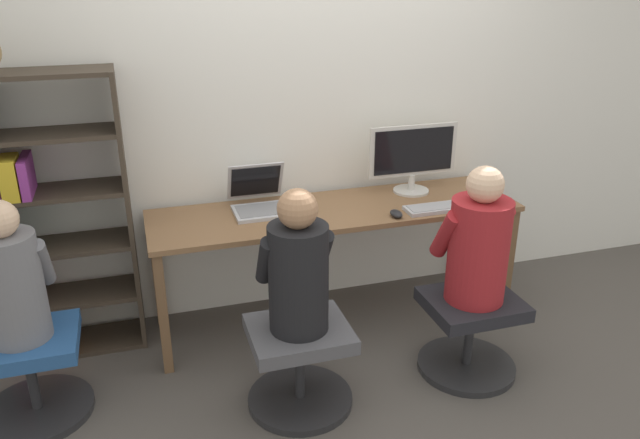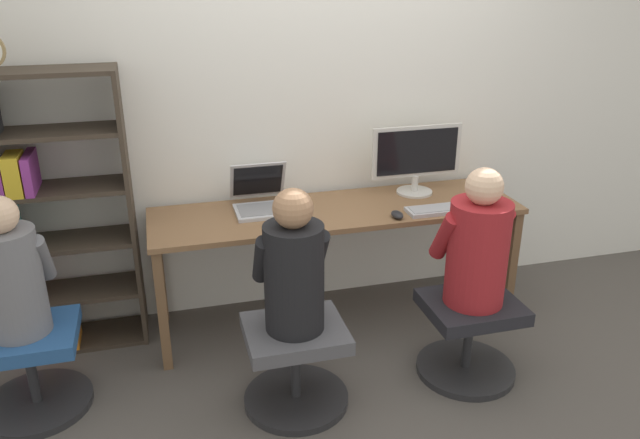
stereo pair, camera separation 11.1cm
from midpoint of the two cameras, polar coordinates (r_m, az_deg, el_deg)
The scene contains 14 objects.
ground_plane at distance 3.66m, azimuth 1.91°, elevation -11.23°, with size 14.00×14.00×0.00m, color #4C4742.
wall_back at distance 3.75m, azimuth -1.15°, elevation 11.23°, with size 10.00×0.05×2.60m.
desk at distance 3.60m, azimuth 0.52°, elevation -0.02°, with size 2.12×0.59×0.72m.
desktop_monitor at distance 3.80m, azimuth 7.66°, elevation 5.66°, with size 0.56×0.22×0.42m.
laptop at distance 3.56m, azimuth -6.38°, elevation 1.70°, with size 0.32×0.37×0.25m.
keyboard at distance 3.60m, azimuth 10.09°, elevation 1.08°, with size 0.42×0.14×0.03m.
computer_mouse_by_keyboard at distance 3.46m, azimuth 6.07°, elevation 0.53°, with size 0.06×0.10×0.04m.
office_chair_left at distance 3.40m, azimuth 12.60°, elevation -9.89°, with size 0.52×0.52×0.43m.
office_chair_right at distance 3.10m, azimuth -2.92°, elevation -12.88°, with size 0.52×0.52×0.43m.
person_at_monitor at distance 3.17m, azimuth 13.31°, elevation -2.10°, with size 0.37×0.34×0.71m.
person_at_laptop at distance 2.84m, azimuth -3.14°, elevation -4.53°, with size 0.34×0.32×0.69m.
bookshelf at distance 3.62m, azimuth -27.11°, elevation -1.23°, with size 0.93×0.31×1.55m.
office_chair_side at distance 3.34m, azimuth -25.84°, elevation -12.48°, with size 0.52×0.52×0.43m.
person_near_shelf at distance 3.11m, azimuth -27.33°, elevation -4.90°, with size 0.33×0.31×0.67m.
Camera 1 is at (-1.06, -2.86, 2.02)m, focal length 35.00 mm.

